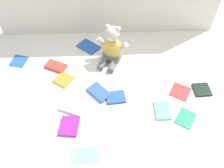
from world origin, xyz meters
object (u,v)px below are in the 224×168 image
book_case_3 (186,118)px  book_case_7 (202,90)px  book_case_4 (64,79)px  book_case_8 (19,61)px  teddy_bear (112,48)px  book_case_1 (69,126)px  book_case_6 (99,92)px  book_case_9 (85,155)px  book_case_5 (72,108)px  book_case_10 (89,47)px  book_case_12 (116,97)px  book_case_2 (180,91)px  book_case_11 (56,66)px  book_case_0 (162,110)px

book_case_3 → book_case_7: book_case_7 is taller
book_case_4 → book_case_8: 0.34m
teddy_bear → book_case_1: 0.54m
teddy_bear → book_case_3: size_ratio=2.27×
book_case_6 → book_case_9: 0.36m
book_case_1 → book_case_5: book_case_5 is taller
book_case_8 → book_case_9: bearing=-41.2°
book_case_9 → book_case_10: (-0.00, 0.74, 0.00)m
book_case_12 → book_case_7: bearing=-91.9°
book_case_1 → book_case_2: bearing=25.6°
book_case_8 → book_case_11: size_ratio=0.78×
book_case_10 → book_case_7: bearing=-80.3°
book_case_4 → book_case_5: book_case_5 is taller
teddy_bear → book_case_11: teddy_bear is taller
book_case_12 → book_case_10: bearing=14.4°
book_case_3 → book_case_8: size_ratio=1.09×
book_case_5 → book_case_12: bearing=-50.5°
book_case_3 → book_case_6: book_case_6 is taller
book_case_5 → book_case_0: bearing=-69.0°
book_case_3 → book_case_5: (-0.58, 0.08, 0.00)m
book_case_4 → book_case_9: size_ratio=0.76×
book_case_2 → book_case_9: size_ratio=0.82×
book_case_1 → book_case_2: book_case_1 is taller
teddy_bear → book_case_2: (0.37, -0.28, -0.09)m
book_case_8 → book_case_1: bearing=-39.6°
book_case_8 → book_case_10: size_ratio=0.72×
teddy_bear → book_case_12: 0.32m
book_case_4 → book_case_12: size_ratio=0.93×
book_case_6 → book_case_8: (-0.50, 0.27, -0.00)m
book_case_6 → book_case_11: 0.34m
teddy_bear → book_case_7: size_ratio=2.65×
book_case_4 → book_case_7: book_case_7 is taller
book_case_4 → book_case_9: 0.48m
book_case_6 → book_case_3: bearing=-64.0°
book_case_8 → book_case_10: book_case_10 is taller
book_case_11 → book_case_12: (0.35, -0.25, -0.00)m
book_case_1 → book_case_11: book_case_11 is taller
book_case_0 → book_case_1: 0.49m
book_case_3 → book_case_4: same height
book_case_0 → book_case_1: bearing=-171.2°
book_case_12 → book_case_11: bearing=48.8°
teddy_bear → book_case_10: 0.21m
book_case_1 → book_case_3: (0.59, 0.03, -0.00)m
book_case_3 → book_case_4: bearing=-169.7°
book_case_6 → book_case_8: 0.57m
book_case_5 → book_case_3: bearing=-73.4°
book_case_8 → book_case_11: 0.24m
book_case_6 → book_case_11: (-0.26, 0.21, 0.00)m
book_case_2 → book_case_5: (-0.60, -0.09, 0.00)m
book_case_7 → book_case_8: size_ratio=0.93×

